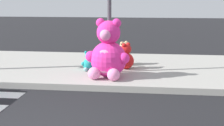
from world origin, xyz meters
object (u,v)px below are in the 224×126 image
object	(u,v)px
plush_red	(125,58)
plush_teal	(89,63)
plush_pink_large	(108,54)
sign_pole	(109,7)
plush_tan	(123,55)

from	to	relation	value
plush_red	plush_teal	size ratio (longest dim) A/B	1.37
plush_pink_large	plush_teal	world-z (taller)	plush_pink_large
sign_pole	plush_teal	size ratio (longest dim) A/B	6.07
plush_pink_large	plush_tan	size ratio (longest dim) A/B	2.09
sign_pole	plush_tan	size ratio (longest dim) A/B	4.63
plush_tan	plush_teal	xyz separation A→B (m)	(-0.86, -0.89, -0.07)
plush_teal	sign_pole	bearing A→B (deg)	-12.66
plush_red	plush_teal	world-z (taller)	plush_red
plush_tan	plush_teal	size ratio (longest dim) A/B	1.31
plush_pink_large	plush_teal	distance (m)	1.02
sign_pole	plush_tan	distance (m)	1.77
plush_pink_large	plush_red	xyz separation A→B (m)	(0.34, 1.05, -0.29)
plush_tan	plush_pink_large	bearing A→B (deg)	-98.26
plush_pink_large	plush_red	distance (m)	1.14
plush_red	plush_tan	bearing A→B (deg)	100.27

